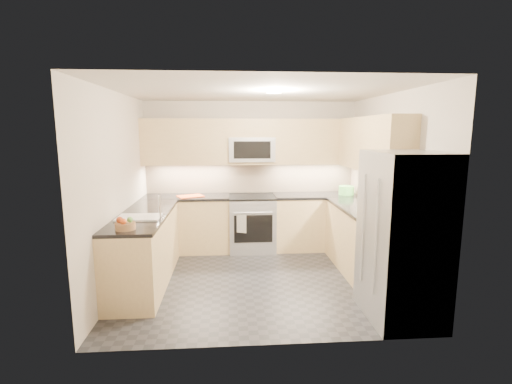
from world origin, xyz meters
name	(u,v)px	position (x,y,z in m)	size (l,w,h in m)	color
floor	(258,279)	(0.00, 0.00, 0.00)	(3.60, 3.20, 0.00)	#24252A
ceiling	(258,91)	(0.00, 0.00, 2.50)	(3.60, 3.20, 0.02)	beige
wall_back	(251,175)	(0.00, 1.60, 1.25)	(3.60, 0.02, 2.50)	beige
wall_front	(272,217)	(0.00, -1.60, 1.25)	(3.60, 0.02, 2.50)	beige
wall_left	(118,190)	(-1.80, 0.00, 1.25)	(0.02, 3.20, 2.50)	beige
wall_right	(390,187)	(1.80, 0.00, 1.25)	(0.02, 3.20, 2.50)	beige
base_cab_back_left	(187,225)	(-1.09, 1.30, 0.45)	(1.42, 0.60, 0.90)	#DABC83
base_cab_back_right	(315,222)	(1.09, 1.30, 0.45)	(1.42, 0.60, 0.90)	#DABC83
base_cab_right	(362,241)	(1.50, 0.15, 0.45)	(0.60, 1.70, 0.90)	#DABC83
base_cab_peninsula	(145,250)	(-1.50, 0.00, 0.45)	(0.60, 2.00, 0.90)	#DABC83
countertop_back_left	(186,197)	(-1.09, 1.30, 0.92)	(1.42, 0.63, 0.04)	black
countertop_back_right	(316,195)	(1.09, 1.30, 0.92)	(1.42, 0.63, 0.04)	black
countertop_right	(363,209)	(1.50, 0.15, 0.92)	(0.63, 1.70, 0.04)	black
countertop_peninsula	(144,215)	(-1.50, 0.00, 0.92)	(0.63, 2.00, 0.04)	black
upper_cab_back	(251,142)	(0.00, 1.43, 1.83)	(3.60, 0.35, 0.75)	#DABC83
upper_cab_right	(372,144)	(1.62, 0.28, 1.83)	(0.35, 1.95, 0.75)	#DABC83
backsplash_back	(251,178)	(0.00, 1.60, 1.20)	(3.60, 0.01, 0.51)	#C7AD90
backsplash_right	(377,186)	(1.80, 0.45, 1.20)	(0.01, 2.30, 0.51)	#C7AD90
gas_range	(252,223)	(0.00, 1.28, 0.46)	(0.76, 0.65, 0.91)	#A4A6AC
range_cooktop	(252,197)	(0.00, 1.28, 0.92)	(0.76, 0.65, 0.03)	black
oven_door_glass	(253,229)	(0.00, 0.95, 0.45)	(0.62, 0.02, 0.45)	black
oven_handle	(253,213)	(0.00, 0.93, 0.72)	(0.02, 0.02, 0.60)	#B2B5BA
microwave	(251,149)	(0.00, 1.40, 1.70)	(0.76, 0.40, 0.40)	#ABAFB3
microwave_door	(252,150)	(0.00, 1.20, 1.70)	(0.60, 0.01, 0.28)	black
refrigerator	(403,237)	(1.45, -1.15, 0.90)	(0.70, 0.90, 1.80)	#999DA1
fridge_handle_left	(376,238)	(1.08, -1.33, 0.95)	(0.02, 0.02, 1.20)	#B2B5BA
fridge_handle_right	(363,228)	(1.08, -0.97, 0.95)	(0.02, 0.02, 1.20)	#B2B5BA
sink_basin	(139,223)	(-1.50, -0.25, 0.88)	(0.52, 0.38, 0.16)	white
faucet	(160,207)	(-1.24, -0.25, 1.08)	(0.03, 0.03, 0.28)	silver
utensil_bowl	(346,190)	(1.60, 1.23, 1.01)	(0.26, 0.26, 0.15)	#52AC4A
cutting_board	(191,196)	(-1.01, 1.23, 0.95)	(0.40, 0.28, 0.01)	#DE4714
fruit_basket	(125,226)	(-1.52, -0.79, 0.98)	(0.22, 0.22, 0.08)	#A0754A
fruit_apple	(120,220)	(-1.57, -0.81, 1.05)	(0.07, 0.07, 0.07)	#AF3A14
fruit_pear	(130,220)	(-1.46, -0.81, 1.05)	(0.06, 0.06, 0.06)	#6AB84E
dish_towel_check	(242,224)	(-0.19, 0.91, 0.55)	(0.16, 0.01, 0.30)	silver
fruit_orange	(123,221)	(-1.51, -0.88, 1.05)	(0.06, 0.06, 0.06)	#E45119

